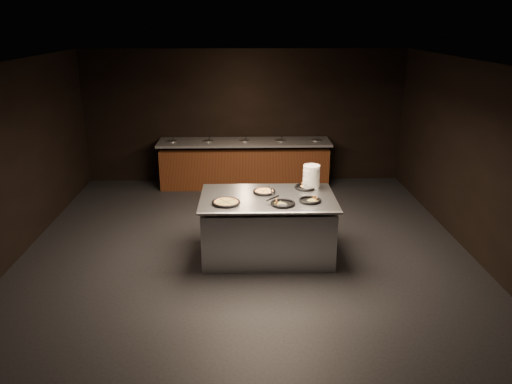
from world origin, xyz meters
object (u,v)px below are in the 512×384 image
(pan_veggie_whole, at_px, (226,202))
(pan_cheese_whole, at_px, (264,191))
(plate_stack, at_px, (311,177))
(serving_counter, at_px, (267,228))

(pan_veggie_whole, height_order, pan_cheese_whole, same)
(pan_veggie_whole, xyz_separation_m, pan_cheese_whole, (0.57, 0.46, -0.00))
(plate_stack, bearing_deg, pan_veggie_whole, -153.00)
(serving_counter, distance_m, pan_cheese_whole, 0.56)
(serving_counter, bearing_deg, plate_stack, 29.73)
(pan_veggie_whole, bearing_deg, plate_stack, 27.00)
(serving_counter, height_order, pan_veggie_whole, pan_veggie_whole)
(pan_cheese_whole, bearing_deg, pan_veggie_whole, -140.91)
(pan_veggie_whole, bearing_deg, serving_counter, 24.22)
(serving_counter, bearing_deg, pan_cheese_whole, 103.34)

